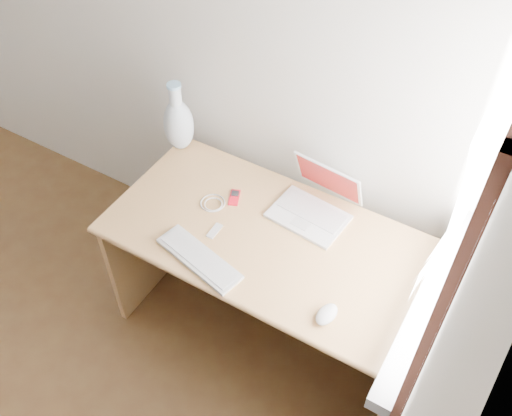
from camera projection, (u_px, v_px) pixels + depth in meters
The scene contains 9 objects.
window at pixel (478, 206), 1.66m from camera, with size 0.11×0.99×1.10m.
desk at pixel (279, 255), 2.51m from camera, with size 1.35×0.68×0.71m.
laptop at pixel (314, 203), 2.37m from camera, with size 0.33×0.29×0.21m.
external_keyboard at pixel (199, 258), 2.23m from camera, with size 0.40×0.20×0.02m.
mouse at pixel (327, 314), 2.04m from camera, with size 0.06×0.11×0.04m, color white.
ipod at pixel (234, 197), 2.46m from camera, with size 0.07×0.10×0.01m.
cable_coil at pixel (213, 203), 2.44m from camera, with size 0.11×0.11×0.01m, color silver.
remote at pixel (215, 231), 2.33m from camera, with size 0.03×0.08×0.01m, color silver.
vase at pixel (179, 123), 2.59m from camera, with size 0.14×0.14×0.35m.
Camera 1 is at (1.74, -0.00, 2.48)m, focal length 40.00 mm.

